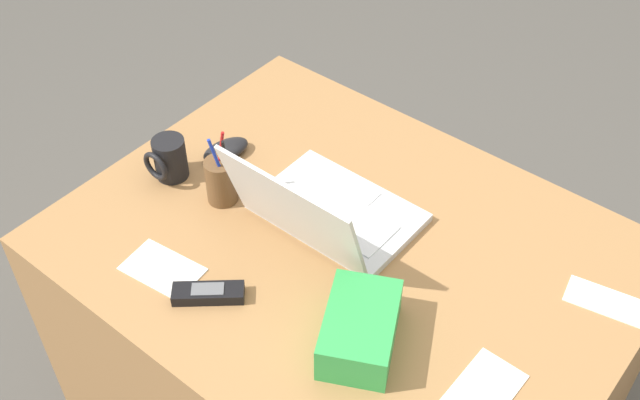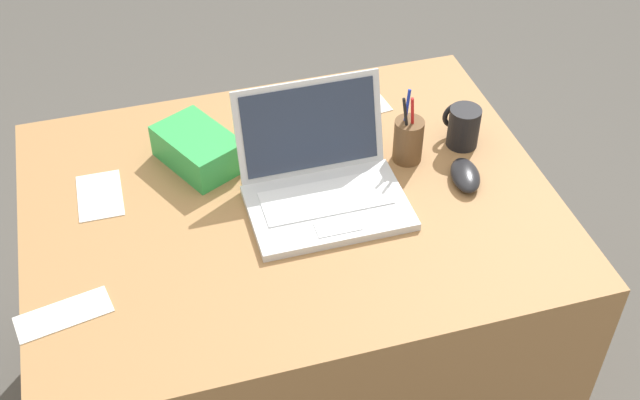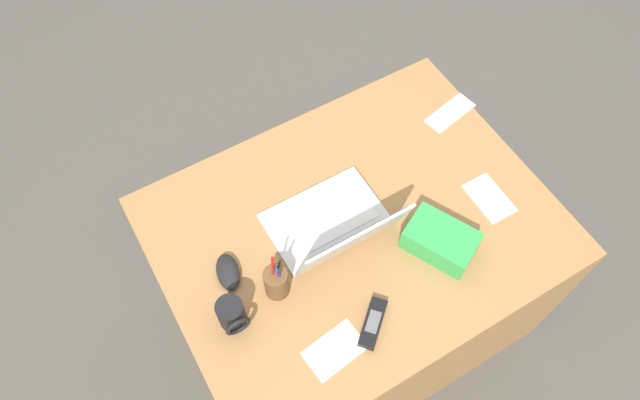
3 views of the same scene
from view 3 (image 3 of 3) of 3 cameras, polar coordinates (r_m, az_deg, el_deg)
ground_plane at (r=2.37m, az=2.62°, el=-10.54°), size 6.00×6.00×0.00m
desk at (r=2.04m, az=3.01°, el=-7.15°), size 1.14×0.88×0.71m
laptop at (r=1.67m, az=1.33°, el=-2.51°), size 0.34×0.29×0.22m
computer_mouse at (r=1.66m, az=-8.90°, el=-6.91°), size 0.09×0.13×0.03m
coffee_mug_white at (r=1.58m, az=-8.53°, el=-10.91°), size 0.07×0.08×0.10m
cordless_phone at (r=1.60m, az=5.15°, el=-11.80°), size 0.13×0.12×0.03m
pen_holder at (r=1.59m, az=-4.25°, el=-7.92°), size 0.07×0.07×0.18m
snack_bag at (r=1.69m, az=11.59°, el=-3.86°), size 0.20×0.23×0.08m
paper_note_near_laptop at (r=2.00m, az=12.48°, el=8.23°), size 0.19×0.10×0.00m
paper_note_left at (r=1.58m, az=1.45°, el=-14.31°), size 0.17×0.11×0.00m
paper_note_right at (r=1.84m, az=16.07°, el=0.19°), size 0.10×0.15×0.00m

